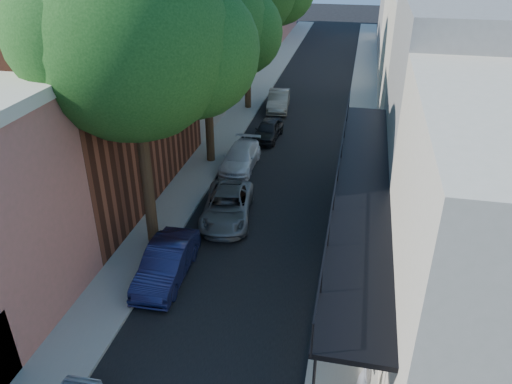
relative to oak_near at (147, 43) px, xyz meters
The scene contains 13 objects.
road_surface 21.52m from the oak_near, 80.32° to the left, with size 6.00×64.00×0.01m, color black.
sidewalk_left 21.24m from the oak_near, 91.84° to the left, with size 2.00×64.00×0.12m, color gray.
sidewalk_right 22.47m from the oak_near, 69.53° to the left, with size 2.00×64.00×0.12m, color gray.
buildings_left 19.65m from the oak_near, 107.78° to the left, with size 10.10×59.10×12.00m.
buildings_right 23.12m from the oak_near, 57.26° to the left, with size 9.80×55.00×10.00m.
oak_near is the anchor object (origin of this frame).
oak_mid 8.01m from the oak_near, 90.37° to the left, with size 6.60×6.00×10.20m.
parked_car_b 7.62m from the oak_near, 68.08° to the right, with size 1.39×3.97×1.31m, color #13173C.
parked_car_c 7.85m from the oak_near, 48.55° to the left, with size 2.02×4.37×1.21m, color slate.
parked_car_d 10.44m from the oak_near, 79.97° to the left, with size 1.63×4.01×1.16m, color white.
parked_car_e 13.83m from the oak_near, 80.35° to the left, with size 1.35×3.36×1.15m, color black.
parked_car_f 18.55m from the oak_near, 84.41° to the left, with size 1.37×3.92×1.29m, color gray.
pedestrian 12.18m from the oak_near, 37.65° to the right, with size 0.65×0.43×1.78m, color gray.
Camera 1 is at (3.69, -5.48, 11.35)m, focal length 35.00 mm.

